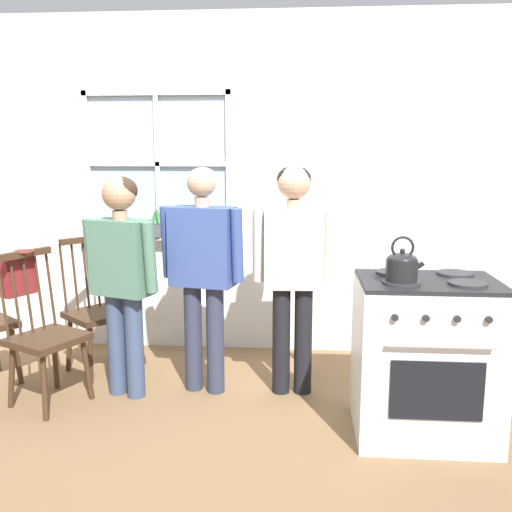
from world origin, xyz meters
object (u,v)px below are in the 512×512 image
person_adult_right (293,256)px  stove (424,355)px  kettle (402,266)px  chair_near_wall (97,313)px  person_teen_center (203,259)px  chair_by_window (45,337)px  handbag (18,275)px  person_elderly_left (122,264)px  potted_plant (157,226)px

person_adult_right → stove: bearing=-36.5°
person_adult_right → kettle: (0.60, -0.64, 0.07)m
chair_near_wall → person_teen_center: 1.03m
chair_by_window → chair_near_wall: bearing=14.2°
chair_near_wall → handbag: size_ratio=3.28×
person_teen_center → stove: (1.37, -0.49, -0.45)m
person_teen_center → stove: bearing=-6.9°
chair_near_wall → person_teen_center: person_teen_center is taller
person_elderly_left → person_adult_right: (1.12, 0.13, 0.04)m
stove → potted_plant: size_ratio=4.43×
chair_by_window → person_adult_right: person_adult_right is taller
chair_by_window → person_teen_center: size_ratio=0.66×
person_adult_right → stove: person_adult_right is taller
person_adult_right → potted_plant: person_adult_right is taller
person_elderly_left → chair_near_wall: bearing=147.9°
kettle → potted_plant: (-1.72, 1.44, 0.01)m
person_elderly_left → person_teen_center: 0.53m
kettle → potted_plant: bearing=140.0°
kettle → person_elderly_left: bearing=163.5°
kettle → potted_plant: 2.24m
chair_near_wall → stove: 2.37m
chair_near_wall → potted_plant: potted_plant is taller
person_elderly_left → stove: 1.97m
chair_by_window → person_teen_center: 1.13m
stove → handbag: size_ratio=3.53×
stove → person_teen_center: bearing=160.4°
chair_by_window → stove: size_ratio=0.93×
handbag → person_adult_right: bearing=5.9°
chair_near_wall → handbag: 0.70m
potted_plant → person_adult_right: bearing=-35.7°
chair_by_window → person_elderly_left: 0.68m
person_elderly_left → person_adult_right: bearing=25.5°
chair_by_window → handbag: (-0.21, 0.11, 0.39)m
stove → potted_plant: potted_plant is taller
person_teen_center → kettle: size_ratio=6.20×
person_elderly_left → potted_plant: bearing=109.1°
person_adult_right → potted_plant: bearing=141.1°
chair_by_window → chair_near_wall: same height
person_adult_right → potted_plant: 1.38m
person_adult_right → kettle: 0.88m
chair_near_wall → person_elderly_left: (0.34, -0.42, 0.46)m
person_teen_center → stove: person_teen_center is taller
person_teen_center → person_adult_right: (0.60, 0.02, 0.03)m
person_elderly_left → person_teen_center: (0.52, 0.11, 0.02)m
stove → chair_near_wall: bearing=160.3°
person_adult_right → stove: size_ratio=1.42×
person_elderly_left → handbag: (-0.68, -0.06, -0.07)m
person_elderly_left → person_teen_center: bearing=31.3°
potted_plant → handbag: bearing=-124.5°
person_elderly_left → stove: person_elderly_left is taller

